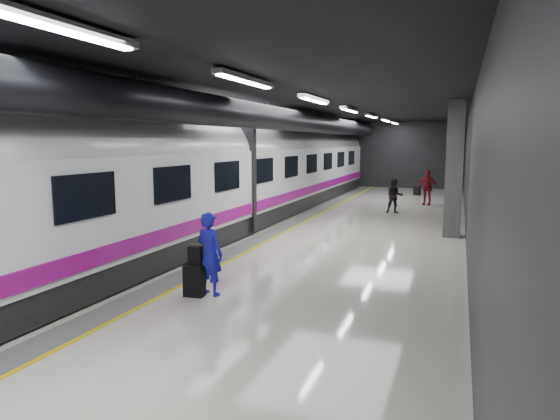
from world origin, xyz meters
The scene contains 9 objects.
ground centered at (0.00, 0.00, 0.00)m, with size 40.00×40.00×0.00m, color silver.
platform_hall centered at (-0.29, 0.96, 3.54)m, with size 10.02×40.02×4.51m.
train centered at (-3.25, 0.00, 2.07)m, with size 3.05×38.00×4.05m.
traveler_main centered at (-0.05, -6.47, 0.87)m, with size 0.63×0.42×1.74m, color #1E1BD0.
suitcase_main centered at (-0.30, -6.68, 0.33)m, with size 0.41×0.26×0.66m, color black.
shoulder_bag centered at (-0.29, -6.64, 0.85)m, with size 0.28×0.15×0.37m, color black.
traveler_far_a centered at (2.05, 6.98, 0.77)m, with size 0.75×0.58×1.53m, color black.
traveler_far_b centered at (3.22, 10.53, 0.89)m, with size 1.04×0.43×1.78m, color maroon.
suitcase_far centered at (2.38, 15.09, 0.27)m, with size 0.37×0.24×0.54m, color black.
Camera 1 is at (4.72, -15.42, 3.15)m, focal length 32.00 mm.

